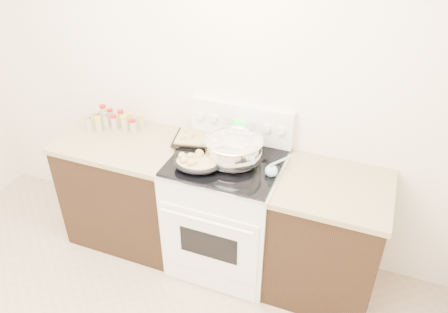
% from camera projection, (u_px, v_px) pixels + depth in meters
% --- Properties ---
extents(counter_left, '(0.93, 0.67, 0.92)m').
position_uv_depth(counter_left, '(130.00, 188.00, 3.49)').
color(counter_left, black).
rests_on(counter_left, ground).
extents(counter_right, '(0.73, 0.67, 0.92)m').
position_uv_depth(counter_right, '(326.00, 238.00, 3.01)').
color(counter_right, black).
rests_on(counter_right, ground).
extents(kitchen_range, '(0.78, 0.73, 1.22)m').
position_uv_depth(kitchen_range, '(227.00, 211.00, 3.21)').
color(kitchen_range, white).
rests_on(kitchen_range, ground).
extents(mixing_bowl, '(0.48, 0.48, 0.23)m').
position_uv_depth(mixing_bowl, '(234.00, 151.00, 2.89)').
color(mixing_bowl, silver).
rests_on(mixing_bowl, kitchen_range).
extents(roasting_pan, '(0.35, 0.27, 0.11)m').
position_uv_depth(roasting_pan, '(196.00, 163.00, 2.84)').
color(roasting_pan, black).
rests_on(roasting_pan, kitchen_range).
extents(baking_sheet, '(0.42, 0.33, 0.06)m').
position_uv_depth(baking_sheet, '(200.00, 139.00, 3.16)').
color(baking_sheet, black).
rests_on(baking_sheet, kitchen_range).
extents(wooden_spoon, '(0.05, 0.26, 0.04)m').
position_uv_depth(wooden_spoon, '(212.00, 155.00, 2.98)').
color(wooden_spoon, tan).
rests_on(wooden_spoon, kitchen_range).
extents(blue_ladle, '(0.13, 0.27, 0.10)m').
position_uv_depth(blue_ladle, '(272.00, 170.00, 2.80)').
color(blue_ladle, '#8CC3D0').
rests_on(blue_ladle, kitchen_range).
extents(spice_jars, '(0.40, 0.24, 0.13)m').
position_uv_depth(spice_jars, '(113.00, 120.00, 3.35)').
color(spice_jars, '#BFB28C').
rests_on(spice_jars, counter_left).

